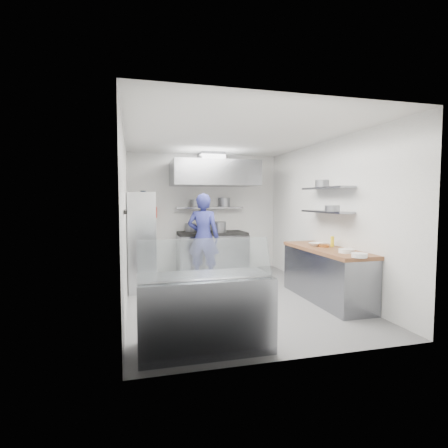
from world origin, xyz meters
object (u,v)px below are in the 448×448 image
object	(u,v)px
display_case	(204,313)
wire_rack	(142,241)
gas_range	(212,254)
chef	(203,237)

from	to	relation	value
display_case	wire_rack	bearing A→B (deg)	101.88
display_case	gas_range	bearing A→B (deg)	76.19
gas_range	display_case	xyz separation A→B (m)	(-1.01, -4.10, -0.03)
wire_rack	display_case	size ratio (longest dim) A/B	1.23
gas_range	wire_rack	world-z (taller)	wire_rack
gas_range	wire_rack	size ratio (longest dim) A/B	0.86
gas_range	wire_rack	bearing A→B (deg)	-144.97
gas_range	display_case	size ratio (longest dim) A/B	1.07
gas_range	chef	distance (m)	0.95
display_case	chef	bearing A→B (deg)	78.99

